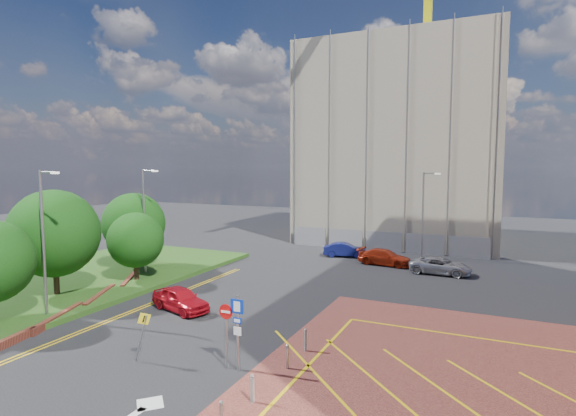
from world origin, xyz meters
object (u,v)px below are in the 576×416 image
Objects in this scene: car_blue_back at (345,250)px; warning_sign at (142,331)px; tree_b at (54,233)px; lamp_back at (424,212)px; car_red_back at (385,257)px; car_silver_back at (440,266)px; lamp_left_near at (44,237)px; sign_cluster at (233,324)px; tree_c at (136,240)px; car_red_left at (181,299)px; tree_d at (134,224)px; lamp_left_far at (145,217)px.

warning_sign is at bearing 163.54° from car_blue_back.
tree_b is 13.27m from warning_sign.
lamp_back is 1.72× the size of car_red_back.
lamp_back is at bearing 22.87° from car_silver_back.
warning_sign is (11.91, -5.12, -2.81)m from tree_b.
lamp_back is (16.50, 26.00, -0.30)m from lamp_left_near.
sign_cluster is 24.96m from car_blue_back.
tree_c is 8.16m from car_red_left.
tree_d is (-3.00, 3.00, 0.68)m from tree_c.
lamp_left_far is at bearing 132.72° from car_red_back.
lamp_left_far is at bearing 81.23° from tree_b.
warning_sign reaches higher than car_silver_back.
tree_d is at bearing 97.13° from tree_b.
tree_b is 1.65× the size of car_red_left.
sign_cluster is (15.80, -4.02, -2.28)m from tree_b.
tree_c is 2.19× the size of warning_sign.
lamp_back is 29.30m from warning_sign.
car_red_left reaches higher than car_silver_back.
car_blue_back is (13.81, 12.74, -3.21)m from tree_d.
sign_cluster is (-3.78, -27.02, -2.41)m from lamp_back.
tree_d is 12.31m from car_red_left.
car_red_back is at bearing 57.33° from lamp_left_near.
car_blue_back is at bearing 88.00° from warning_sign.
car_red_back is (-2.56, -4.25, -3.69)m from lamp_back.
tree_b is 28.03m from car_silver_back.
tree_d is at bearing 127.15° from car_red_back.
car_silver_back is (22.75, 9.30, -3.21)m from tree_d.
sign_cluster is at bearing 172.41° from car_blue_back.
tree_b is 1.68× the size of car_blue_back.
tree_c is at bearing 131.04° from car_blue_back.
car_red_left is (8.84, 1.33, -3.54)m from tree_b.
lamp_left_far is 1.96× the size of car_red_left.
sign_cluster is at bearing -14.26° from tree_b.
tree_c reaches higher than car_red_back.
tree_d reaches higher than tree_c.
tree_c is at bearing -134.32° from lamp_back.
car_blue_back is 4.66m from car_red_back.
tree_c is at bearing 68.20° from tree_b.
car_blue_back is at bearing 71.06° from car_red_back.
car_red_back is (13.94, 21.75, -3.99)m from lamp_left_near.
tree_c is 1.22× the size of car_blue_back.
lamp_left_near is 25.96m from car_blue_back.
tree_c reaches higher than sign_cluster.
car_silver_back is at bearing 31.92° from tree_c.
tree_d reaches higher than car_silver_back.
lamp_back is at bearing -9.20° from car_red_left.
tree_c is at bearing 146.84° from sign_cluster.
sign_cluster is at bearing -97.97° from lamp_back.
sign_cluster is (12.72, -1.02, -2.71)m from lamp_left_near.
tree_b is at bearing -82.87° from tree_d.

